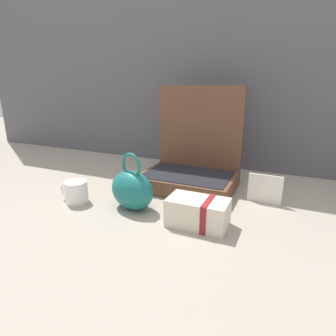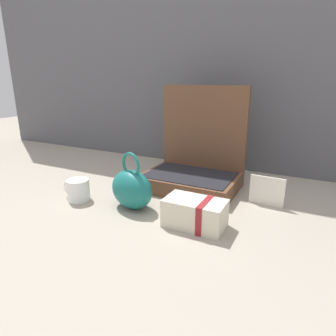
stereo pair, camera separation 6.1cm
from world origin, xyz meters
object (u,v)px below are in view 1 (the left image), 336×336
Objects in this scene: open_suitcase at (192,164)px; info_card_left at (265,189)px; coffee_mug at (76,192)px; cream_toiletry_bag at (199,212)px; teal_pouch_handbag at (132,189)px.

info_card_left is at bearing -12.23° from open_suitcase.
open_suitcase is 3.59× the size of coffee_mug.
cream_toiletry_bag is at bearing 1.26° from coffee_mug.
open_suitcase reaches higher than coffee_mug.
info_card_left is (0.18, 0.28, 0.01)m from cream_toiletry_bag.
info_card_left is at bearing 57.63° from cream_toiletry_bag.
open_suitcase is 0.51m from coffee_mug.
cream_toiletry_bag is at bearing -120.08° from info_card_left.
open_suitcase is 0.33m from info_card_left.
coffee_mug is at bearing -154.36° from info_card_left.
info_card_left is at bearing 23.35° from coffee_mug.
coffee_mug is (-0.50, -0.01, -0.00)m from cream_toiletry_bag.
coffee_mug is at bearing -170.92° from teal_pouch_handbag.
teal_pouch_handbag reaches higher than info_card_left.
teal_pouch_handbag reaches higher than cream_toiletry_bag.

